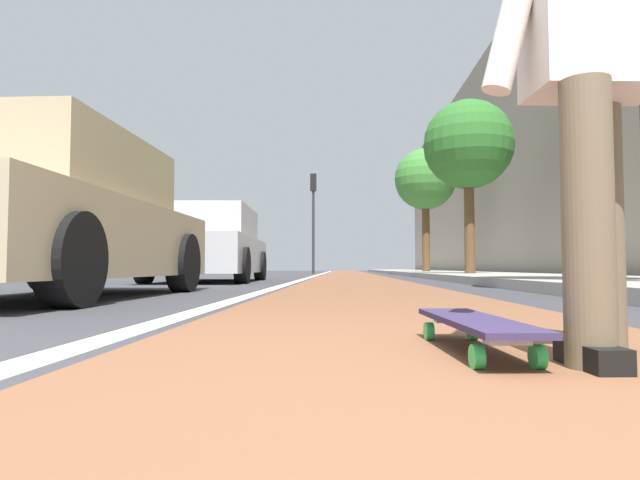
# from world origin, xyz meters

# --- Properties ---
(ground_plane) EXTENTS (80.00, 80.00, 0.00)m
(ground_plane) POSITION_xyz_m (10.00, 0.00, 0.00)
(ground_plane) COLOR #38383D
(bike_lane_paint) EXTENTS (56.00, 2.15, 0.00)m
(bike_lane_paint) POSITION_xyz_m (24.00, 0.00, 0.00)
(bike_lane_paint) COLOR brown
(bike_lane_paint) RESTS_ON ground
(lane_stripe_white) EXTENTS (52.00, 0.16, 0.01)m
(lane_stripe_white) POSITION_xyz_m (20.00, 1.22, 0.00)
(lane_stripe_white) COLOR silver
(lane_stripe_white) RESTS_ON ground
(sidewalk_curb) EXTENTS (52.00, 3.20, 0.14)m
(sidewalk_curb) POSITION_xyz_m (18.00, -3.45, 0.07)
(sidewalk_curb) COLOR #9E9B93
(sidewalk_curb) RESTS_ON ground
(building_facade) EXTENTS (40.00, 1.20, 9.03)m
(building_facade) POSITION_xyz_m (22.00, -6.10, 4.52)
(building_facade) COLOR gray
(building_facade) RESTS_ON ground
(skateboard) EXTENTS (0.85, 0.25, 0.11)m
(skateboard) POSITION_xyz_m (0.88, -0.15, 0.09)
(skateboard) COLOR green
(skateboard) RESTS_ON ground
(skater_person) EXTENTS (0.47, 0.72, 1.64)m
(skater_person) POSITION_xyz_m (0.73, -0.49, 0.94)
(skater_person) COLOR brown
(skater_person) RESTS_ON ground
(parked_car_near) EXTENTS (4.11, 1.88, 1.50)m
(parked_car_near) POSITION_xyz_m (3.98, 2.97, 0.73)
(parked_car_near) COLOR tan
(parked_car_near) RESTS_ON ground
(parked_car_mid) EXTENTS (4.45, 2.08, 1.49)m
(parked_car_mid) POSITION_xyz_m (9.82, 2.97, 0.72)
(parked_car_mid) COLOR #B7B7BC
(parked_car_mid) RESTS_ON ground
(traffic_light) EXTENTS (0.33, 0.28, 4.66)m
(traffic_light) POSITION_xyz_m (23.94, 1.62, 3.19)
(traffic_light) COLOR #2D2D2D
(traffic_light) RESTS_ON ground
(street_tree_mid) EXTENTS (2.35, 2.35, 4.71)m
(street_tree_mid) POSITION_xyz_m (13.26, -3.05, 3.50)
(street_tree_mid) COLOR brown
(street_tree_mid) RESTS_ON ground
(street_tree_far) EXTENTS (2.45, 2.45, 5.05)m
(street_tree_far) POSITION_xyz_m (20.58, -3.05, 3.79)
(street_tree_far) COLOR brown
(street_tree_far) RESTS_ON ground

